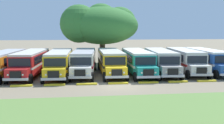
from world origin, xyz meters
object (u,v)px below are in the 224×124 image
object	(u,v)px
parked_bus_slot_0	(4,63)
broad_shade_tree	(101,24)
parked_bus_slot_7	(185,59)
parked_bus_slot_4	(111,61)
parked_bus_slot_6	(161,60)
parked_bus_slot_1	(31,62)
parked_bus_slot_8	(207,59)
parked_bus_slot_2	(59,62)
parked_bus_slot_3	(84,61)
parked_bus_slot_5	(137,61)

from	to	relation	value
parked_bus_slot_0	broad_shade_tree	distance (m)	15.98
parked_bus_slot_0	parked_bus_slot_7	xyz separation A→B (m)	(21.82, 0.43, 0.00)
parked_bus_slot_4	broad_shade_tree	bearing A→B (deg)	-176.87
parked_bus_slot_4	parked_bus_slot_6	distance (m)	6.18
broad_shade_tree	parked_bus_slot_1	bearing A→B (deg)	-134.28
parked_bus_slot_8	parked_bus_slot_2	bearing A→B (deg)	-87.49
parked_bus_slot_1	parked_bus_slot_3	size ratio (longest dim) A/B	1.00
parked_bus_slot_2	parked_bus_slot_4	bearing A→B (deg)	95.25
parked_bus_slot_1	parked_bus_slot_6	xyz separation A→B (m)	(15.63, -0.20, 0.00)
parked_bus_slot_1	parked_bus_slot_7	size ratio (longest dim) A/B	1.00
parked_bus_slot_1	parked_bus_slot_7	world-z (taller)	same
parked_bus_slot_5	parked_bus_slot_8	world-z (taller)	same
parked_bus_slot_6	parked_bus_slot_8	distance (m)	6.12
parked_bus_slot_2	broad_shade_tree	world-z (taller)	broad_shade_tree
parked_bus_slot_0	parked_bus_slot_1	size ratio (longest dim) A/B	1.00
parked_bus_slot_4	parked_bus_slot_0	bearing A→B (deg)	-87.81
parked_bus_slot_1	parked_bus_slot_2	world-z (taller)	same
parked_bus_slot_1	parked_bus_slot_6	world-z (taller)	same
parked_bus_slot_6	parked_bus_slot_8	xyz separation A→B (m)	(6.12, 0.17, 0.00)
parked_bus_slot_1	parked_bus_slot_4	size ratio (longest dim) A/B	1.01
parked_bus_slot_2	parked_bus_slot_0	bearing A→B (deg)	-88.31
parked_bus_slot_2	parked_bus_slot_5	bearing A→B (deg)	91.70
parked_bus_slot_2	parked_bus_slot_8	distance (m)	18.42
parked_bus_slot_7	broad_shade_tree	size ratio (longest dim) A/B	0.93
parked_bus_slot_0	parked_bus_slot_4	distance (m)	12.38
parked_bus_slot_1	parked_bus_slot_6	bearing A→B (deg)	93.72
parked_bus_slot_1	parked_bus_slot_7	xyz separation A→B (m)	(18.90, 0.16, 0.00)
parked_bus_slot_4	broad_shade_tree	world-z (taller)	broad_shade_tree
parked_bus_slot_2	parked_bus_slot_6	xyz separation A→B (m)	(12.29, 0.09, 0.00)
parked_bus_slot_5	parked_bus_slot_3	bearing A→B (deg)	-94.11
parked_bus_slot_1	parked_bus_slot_3	world-z (taller)	same
parked_bus_slot_4	parked_bus_slot_8	world-z (taller)	same
parked_bus_slot_1	parked_bus_slot_8	world-z (taller)	same
parked_bus_slot_6	parked_bus_slot_2	bearing A→B (deg)	-84.71
parked_bus_slot_0	parked_bus_slot_1	xyz separation A→B (m)	(2.92, 0.27, 0.00)
parked_bus_slot_3	parked_bus_slot_5	size ratio (longest dim) A/B	1.01
parked_bus_slot_3	parked_bus_slot_6	world-z (taller)	same
parked_bus_slot_4	parked_bus_slot_7	bearing A→B (deg)	91.26
parked_bus_slot_7	parked_bus_slot_6	bearing A→B (deg)	-78.96
parked_bus_slot_4	parked_bus_slot_6	bearing A→B (deg)	88.25
parked_bus_slot_5	parked_bus_slot_4	bearing A→B (deg)	-95.71
parked_bus_slot_7	parked_bus_slot_2	bearing A→B (deg)	-83.54
broad_shade_tree	parked_bus_slot_4	bearing A→B (deg)	-87.53
parked_bus_slot_2	parked_bus_slot_4	size ratio (longest dim) A/B	1.00
parked_bus_slot_3	parked_bus_slot_4	size ratio (longest dim) A/B	1.01
parked_bus_slot_3	parked_bus_slot_8	xyz separation A→B (m)	(15.55, -0.30, 0.00)
parked_bus_slot_1	parked_bus_slot_7	distance (m)	18.90
parked_bus_slot_8	parked_bus_slot_5	bearing A→B (deg)	-86.39
parked_bus_slot_7	parked_bus_slot_4	bearing A→B (deg)	-84.62
parked_bus_slot_2	parked_bus_slot_7	world-z (taller)	same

